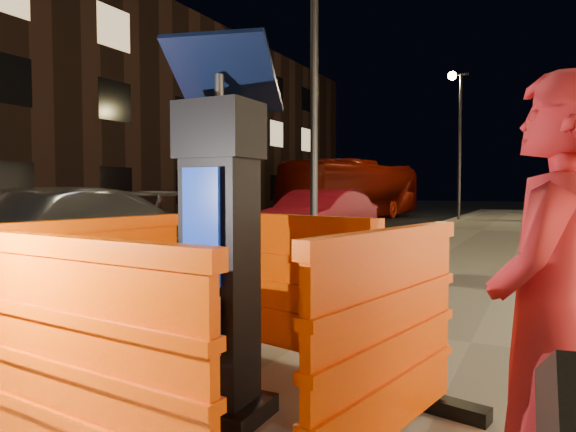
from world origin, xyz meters
The scene contains 14 objects.
ground_plane centered at (0.00, 0.00, 0.00)m, with size 120.00×120.00×0.00m, color black.
sidewalk centered at (3.00, 0.00, 0.07)m, with size 6.00×60.00×0.15m, color gray.
kerb centered at (0.00, 0.00, 0.07)m, with size 0.30×60.00×0.15m, color slate.
parking_kiosk centered at (1.94, -2.08, 1.12)m, with size 0.61×0.61×1.94m, color black.
barrier_front centered at (1.94, -3.03, 0.69)m, with size 1.39×0.57×1.08m, color #F64800.
barrier_back centered at (1.94, -1.13, 0.69)m, with size 1.39×0.57×1.08m, color #F64800.
barrier_kerbside centered at (0.99, -2.08, 0.69)m, with size 1.39×0.57×1.08m, color #F64800.
barrier_bldgside centered at (2.89, -2.08, 0.69)m, with size 1.39×0.57×1.08m, color #F64800.
car_silver centered at (-1.60, -0.68, 0.00)m, with size 2.02×4.97×1.44m, color #B6B6BB.
car_red centered at (-1.38, 6.96, 0.00)m, with size 1.49×4.27×1.41m, color maroon.
bus_doubledecker centered at (-4.48, 18.41, 0.00)m, with size 2.29×9.77×2.72m, color maroon.
man centered at (3.55, -2.55, 0.97)m, with size 0.60×0.39×1.65m, color #AE1A21.
street_lamp_mid centered at (0.25, 3.00, 3.15)m, with size 0.12×0.12×6.00m, color #3F3F44.
street_lamp_far centered at (0.25, 18.00, 3.15)m, with size 0.12×0.12×6.00m, color #3F3F44.
Camera 1 is at (3.53, -4.41, 1.42)m, focal length 32.00 mm.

